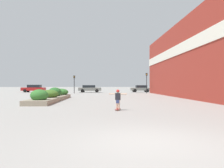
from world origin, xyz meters
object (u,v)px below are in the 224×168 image
skateboarder (118,97)px  car_center_left (90,89)px  car_leftmost (196,88)px  skateboard (118,109)px  car_center_right (141,88)px  car_rightmost (34,88)px  traffic_light_left (74,81)px  traffic_light_right (147,79)px

skateboarder → car_center_left: car_center_left is taller
car_leftmost → car_center_left: (-20.74, 0.87, -0.04)m
skateboard → skateboarder: size_ratio=0.64×
car_leftmost → car_center_right: 10.70m
car_leftmost → car_center_left: size_ratio=1.02×
car_rightmost → traffic_light_left: (8.88, -6.78, 1.33)m
skateboarder → traffic_light_left: traffic_light_left is taller
car_center_right → traffic_light_left: bearing=116.8°
car_center_left → traffic_light_left: 5.95m
traffic_light_right → car_leftmost: bearing=22.2°
car_rightmost → traffic_light_right: traffic_light_right is taller
traffic_light_left → traffic_light_right: bearing=0.5°
skateboard → car_rightmost: car_rightmost is taller
car_center_left → skateboarder: bearing=6.2°
car_center_left → car_rightmost: (-11.22, 1.49, 0.03)m
skateboarder → car_center_right: bearing=95.0°
skateboarder → car_center_left: (-3.30, 30.26, -0.01)m
skateboard → car_leftmost: size_ratio=0.16×
car_leftmost → skateboard: bearing=149.3°
car_leftmost → car_rightmost: 32.05m
traffic_light_left → traffic_light_right: size_ratio=0.87×
car_center_right → skateboard: bearing=167.5°
skateboarder → car_rightmost: bearing=132.1°
skateboarder → car_leftmost: (17.44, 29.38, 0.04)m
skateboarder → traffic_light_left: (-5.65, 24.96, 1.36)m
car_center_left → car_center_right: car_center_left is taller
car_center_left → car_center_right: size_ratio=1.11×
skateboard → traffic_light_right: (6.85, 25.07, 2.34)m
skateboard → skateboarder: skateboarder is taller
traffic_light_left → traffic_light_right: (12.49, 0.11, 0.29)m
traffic_light_left → car_leftmost: bearing=10.8°
car_center_left → car_rightmost: size_ratio=0.99×
car_rightmost → skateboard: bearing=-155.4°
car_leftmost → traffic_light_left: size_ratio=1.47×
car_leftmost → traffic_light_right: (-10.59, -4.32, 1.60)m
skateboard → skateboarder: bearing=-72.5°
car_center_right → traffic_light_left: (-12.56, -6.35, 1.37)m
car_center_left → car_center_right: 10.27m
car_leftmost → skateboarder: bearing=149.3°
skateboarder → traffic_light_right: (6.85, 25.07, 1.64)m
car_center_left → traffic_light_right: traffic_light_right is taller
car_center_right → traffic_light_right: size_ratio=1.13×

